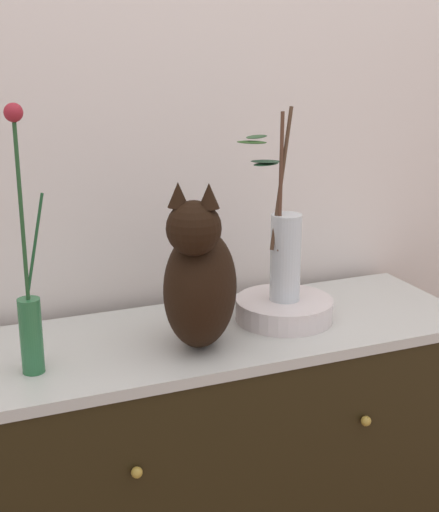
{
  "coord_description": "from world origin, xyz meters",
  "views": [
    {
      "loc": [
        -0.6,
        -1.47,
        1.49
      ],
      "look_at": [
        0.0,
        0.0,
        1.02
      ],
      "focal_mm": 51.11,
      "sensor_mm": 36.0,
      "label": 1
    }
  ],
  "objects_px": {
    "sideboard": "(220,484)",
    "cat_sitting": "(200,280)",
    "vase_slim_green": "(29,305)",
    "bowl_porcelain": "(284,309)",
    "vase_glass_clear": "(284,249)"
  },
  "relations": [
    {
      "from": "vase_slim_green",
      "to": "bowl_porcelain",
      "type": "relative_size",
      "value": 2.29
    },
    {
      "from": "sideboard",
      "to": "vase_glass_clear",
      "type": "xyz_separation_m",
      "value": [
        0.17,
        0.01,
        0.59
      ]
    },
    {
      "from": "cat_sitting",
      "to": "bowl_porcelain",
      "type": "height_order",
      "value": "cat_sitting"
    },
    {
      "from": "sideboard",
      "to": "vase_glass_clear",
      "type": "bearing_deg",
      "value": 1.74
    },
    {
      "from": "sideboard",
      "to": "cat_sitting",
      "type": "xyz_separation_m",
      "value": [
        -0.07,
        -0.07,
        0.57
      ]
    },
    {
      "from": "sideboard",
      "to": "bowl_porcelain",
      "type": "relative_size",
      "value": 5.21
    },
    {
      "from": "vase_slim_green",
      "to": "sideboard",
      "type": "bearing_deg",
      "value": 8.55
    },
    {
      "from": "bowl_porcelain",
      "to": "vase_glass_clear",
      "type": "height_order",
      "value": "vase_glass_clear"
    },
    {
      "from": "bowl_porcelain",
      "to": "cat_sitting",
      "type": "bearing_deg",
      "value": -163.84
    },
    {
      "from": "sideboard",
      "to": "cat_sitting",
      "type": "relative_size",
      "value": 3.02
    },
    {
      "from": "sideboard",
      "to": "vase_glass_clear",
      "type": "height_order",
      "value": "vase_glass_clear"
    },
    {
      "from": "cat_sitting",
      "to": "vase_slim_green",
      "type": "height_order",
      "value": "vase_slim_green"
    },
    {
      "from": "bowl_porcelain",
      "to": "vase_glass_clear",
      "type": "xyz_separation_m",
      "value": [
        -0.0,
        0.0,
        0.15
      ]
    },
    {
      "from": "sideboard",
      "to": "vase_slim_green",
      "type": "height_order",
      "value": "vase_slim_green"
    },
    {
      "from": "bowl_porcelain",
      "to": "vase_glass_clear",
      "type": "distance_m",
      "value": 0.15
    }
  ]
}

